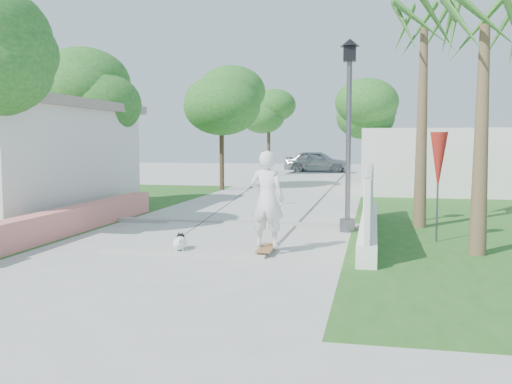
% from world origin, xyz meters
% --- Properties ---
extents(ground, '(90.00, 90.00, 0.00)m').
position_xyz_m(ground, '(0.00, 0.00, 0.00)').
color(ground, '#B7B7B2').
rests_on(ground, ground).
extents(path_strip, '(3.20, 36.00, 0.06)m').
position_xyz_m(path_strip, '(0.00, 20.00, 0.03)').
color(path_strip, '#B7B7B2').
rests_on(path_strip, ground).
extents(curb, '(6.50, 0.25, 0.10)m').
position_xyz_m(curb, '(0.00, 6.00, 0.05)').
color(curb, '#999993').
rests_on(curb, ground).
extents(grass_left, '(8.00, 20.00, 0.01)m').
position_xyz_m(grass_left, '(-7.00, 8.00, 0.01)').
color(grass_left, '#20591C').
rests_on(grass_left, ground).
extents(grass_right, '(8.00, 20.00, 0.01)m').
position_xyz_m(grass_right, '(7.00, 8.00, 0.01)').
color(grass_right, '#20591C').
rests_on(grass_right, ground).
extents(pink_wall, '(0.45, 8.20, 0.80)m').
position_xyz_m(pink_wall, '(-3.30, 3.55, 0.31)').
color(pink_wall, '#E07A72').
rests_on(pink_wall, ground).
extents(lattice_fence, '(0.35, 7.00, 1.50)m').
position_xyz_m(lattice_fence, '(3.40, 5.00, 0.54)').
color(lattice_fence, white).
rests_on(lattice_fence, ground).
extents(building_right, '(6.00, 8.00, 2.60)m').
position_xyz_m(building_right, '(6.00, 18.00, 1.30)').
color(building_right, silver).
rests_on(building_right, ground).
extents(street_lamp, '(0.44, 0.44, 4.44)m').
position_xyz_m(street_lamp, '(2.90, 5.50, 2.43)').
color(street_lamp, '#59595E').
rests_on(street_lamp, ground).
extents(bollard, '(0.14, 0.14, 1.09)m').
position_xyz_m(bollard, '(0.20, 10.00, 0.58)').
color(bollard, white).
rests_on(bollard, ground).
extents(patio_umbrella, '(0.36, 0.36, 2.30)m').
position_xyz_m(patio_umbrella, '(4.80, 4.50, 1.69)').
color(patio_umbrella, '#59595E').
rests_on(patio_umbrella, ground).
extents(tree_left_mid, '(3.20, 3.20, 4.85)m').
position_xyz_m(tree_left_mid, '(-5.48, 8.48, 3.50)').
color(tree_left_mid, '#4C3826').
rests_on(tree_left_mid, ground).
extents(tree_path_left, '(3.40, 3.40, 5.23)m').
position_xyz_m(tree_path_left, '(-2.98, 15.98, 3.82)').
color(tree_path_left, '#4C3826').
rests_on(tree_path_left, ground).
extents(tree_path_right, '(3.00, 3.00, 4.79)m').
position_xyz_m(tree_path_right, '(3.22, 19.98, 3.49)').
color(tree_path_right, '#4C3826').
rests_on(tree_path_right, ground).
extents(tree_path_far, '(3.20, 3.20, 5.17)m').
position_xyz_m(tree_path_far, '(-2.78, 25.98, 3.82)').
color(tree_path_far, '#4C3826').
rests_on(tree_path_far, ground).
extents(palm_far, '(1.80, 1.80, 5.30)m').
position_xyz_m(palm_far, '(4.60, 6.50, 4.48)').
color(palm_far, brown).
rests_on(palm_far, ground).
extents(palm_near, '(1.80, 1.80, 4.70)m').
position_xyz_m(palm_near, '(5.40, 3.20, 3.95)').
color(palm_near, brown).
rests_on(palm_near, ground).
extents(skateboarder, '(1.97, 0.98, 1.94)m').
position_xyz_m(skateboarder, '(1.22, 2.56, 0.93)').
color(skateboarder, '#9A663D').
rests_on(skateboarder, ground).
extents(dog, '(0.34, 0.53, 0.37)m').
position_xyz_m(dog, '(-0.08, 2.27, 0.20)').
color(dog, white).
rests_on(dog, ground).
extents(parked_car, '(4.53, 2.12, 1.50)m').
position_xyz_m(parked_car, '(-0.29, 30.41, 0.75)').
color(parked_car, '#A5A8AC').
rests_on(parked_car, ground).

